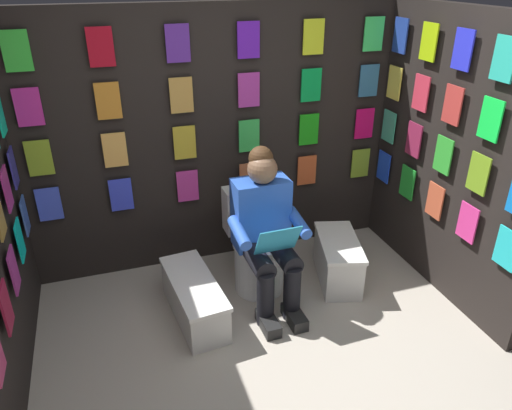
{
  "coord_description": "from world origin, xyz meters",
  "views": [
    {
      "loc": [
        0.85,
        1.78,
        2.31
      ],
      "look_at": [
        -0.06,
        -0.98,
        0.85
      ],
      "focal_mm": 33.91,
      "sensor_mm": 36.0,
      "label": 1
    }
  ],
  "objects_px": {
    "person_reading": "(266,231)",
    "comic_longbox_far": "(338,260)",
    "toilet": "(256,247)",
    "comic_longbox_near": "(194,299)"
  },
  "relations": [
    {
      "from": "person_reading",
      "to": "comic_longbox_far",
      "type": "bearing_deg",
      "value": -175.61
    },
    {
      "from": "toilet",
      "to": "person_reading",
      "type": "relative_size",
      "value": 0.65
    },
    {
      "from": "person_reading",
      "to": "comic_longbox_near",
      "type": "relative_size",
      "value": 1.47
    },
    {
      "from": "comic_longbox_near",
      "to": "comic_longbox_far",
      "type": "bearing_deg",
      "value": 178.92
    },
    {
      "from": "toilet",
      "to": "person_reading",
      "type": "xyz_separation_m",
      "value": [
        -0.0,
        0.23,
        0.27
      ]
    },
    {
      "from": "comic_longbox_near",
      "to": "comic_longbox_far",
      "type": "xyz_separation_m",
      "value": [
        -1.18,
        -0.09,
        0.03
      ]
    },
    {
      "from": "toilet",
      "to": "person_reading",
      "type": "bearing_deg",
      "value": 89.85
    },
    {
      "from": "toilet",
      "to": "comic_longbox_far",
      "type": "relative_size",
      "value": 1.12
    },
    {
      "from": "person_reading",
      "to": "comic_longbox_near",
      "type": "xyz_separation_m",
      "value": [
        0.55,
        0.03,
        -0.44
      ]
    },
    {
      "from": "comic_longbox_far",
      "to": "person_reading",
      "type": "bearing_deg",
      "value": 21.12
    }
  ]
}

